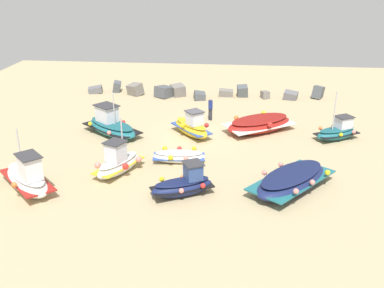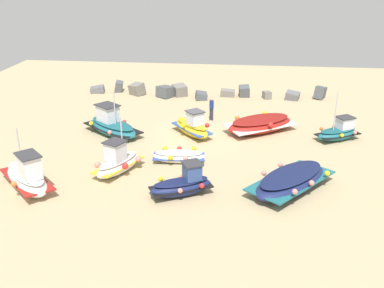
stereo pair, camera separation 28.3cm
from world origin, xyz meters
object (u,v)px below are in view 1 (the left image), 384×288
at_px(fishing_boat_3, 291,180).
at_px(fishing_boat_6, 184,185).
at_px(fishing_boat_0, 259,124).
at_px(fishing_boat_7, 118,163).
at_px(fishing_boat_8, 192,127).
at_px(fishing_boat_2, 27,178).
at_px(fishing_boat_4, 111,126).
at_px(fishing_boat_5, 338,132).
at_px(fishing_boat_1, 179,156).
at_px(person_walking, 210,107).

relative_size(fishing_boat_3, fishing_boat_6, 1.60).
bearing_deg(fishing_boat_0, fishing_boat_7, -171.19).
bearing_deg(fishing_boat_0, fishing_boat_8, 161.49).
relative_size(fishing_boat_2, fishing_boat_4, 0.85).
bearing_deg(fishing_boat_6, fishing_boat_5, 16.03).
relative_size(fishing_boat_5, fishing_boat_6, 0.98).
bearing_deg(fishing_boat_3, fishing_boat_1, -74.72).
bearing_deg(fishing_boat_5, fishing_boat_3, -146.37).
xyz_separation_m(fishing_boat_0, fishing_boat_2, (-12.25, -9.95, 0.15)).
bearing_deg(fishing_boat_5, fishing_boat_7, 176.64).
relative_size(fishing_boat_0, fishing_boat_8, 1.56).
xyz_separation_m(fishing_boat_6, fishing_boat_7, (-3.94, 2.18, 0.06)).
xyz_separation_m(fishing_boat_3, fishing_boat_8, (-5.94, 7.22, 0.11)).
xyz_separation_m(fishing_boat_0, fishing_boat_5, (5.12, -0.97, 0.00)).
xyz_separation_m(fishing_boat_0, fishing_boat_1, (-4.92, -5.70, -0.17)).
distance_m(fishing_boat_7, person_walking, 10.56).
height_order(fishing_boat_7, person_walking, fishing_boat_7).
bearing_deg(fishing_boat_6, fishing_boat_3, -14.99).
distance_m(fishing_boat_3, fishing_boat_7, 9.49).
distance_m(fishing_boat_7, fishing_boat_8, 7.13).
relative_size(fishing_boat_0, fishing_boat_6, 1.57).
height_order(fishing_boat_7, fishing_boat_8, fishing_boat_7).
height_order(fishing_boat_2, fishing_boat_5, fishing_boat_5).
height_order(fishing_boat_4, fishing_boat_7, fishing_boat_7).
xyz_separation_m(fishing_boat_1, fishing_boat_7, (-3.19, -1.79, 0.27)).
height_order(fishing_boat_1, fishing_boat_3, fishing_boat_3).
bearing_deg(fishing_boat_7, fishing_boat_6, 85.87).
xyz_separation_m(fishing_boat_1, fishing_boat_6, (0.75, -3.97, 0.20)).
height_order(fishing_boat_2, fishing_boat_4, fishing_boat_2).
bearing_deg(fishing_boat_1, fishing_boat_7, -155.06).
distance_m(fishing_boat_4, fishing_boat_8, 5.51).
relative_size(fishing_boat_3, fishing_boat_4, 1.15).
bearing_deg(fishing_boat_6, person_walking, 59.86).
height_order(fishing_boat_1, fishing_boat_5, fishing_boat_5).
distance_m(fishing_boat_3, fishing_boat_6, 5.62).
xyz_separation_m(fishing_boat_1, person_walking, (1.37, 7.73, 0.64)).
bearing_deg(fishing_boat_3, person_walking, -115.78).
height_order(fishing_boat_5, person_walking, fishing_boat_5).
bearing_deg(fishing_boat_4, fishing_boat_2, 114.04).
relative_size(fishing_boat_4, fishing_boat_5, 1.41).
bearing_deg(fishing_boat_5, fishing_boat_6, -166.47).
distance_m(fishing_boat_0, fishing_boat_3, 8.59).
xyz_separation_m(fishing_boat_3, person_walking, (-4.88, 10.52, 0.48)).
relative_size(fishing_boat_0, fishing_boat_5, 1.60).
height_order(fishing_boat_2, fishing_boat_3, fishing_boat_2).
height_order(fishing_boat_0, fishing_boat_8, fishing_boat_8).
relative_size(fishing_boat_0, fishing_boat_7, 1.51).
xyz_separation_m(fishing_boat_2, person_walking, (8.69, 11.97, 0.32)).
relative_size(fishing_boat_1, fishing_boat_3, 0.59).
distance_m(fishing_boat_4, fishing_boat_7, 6.23).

